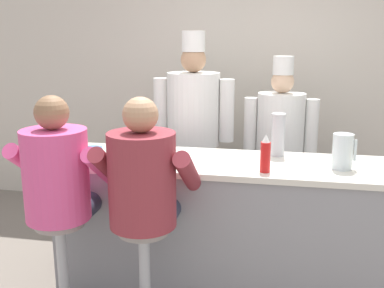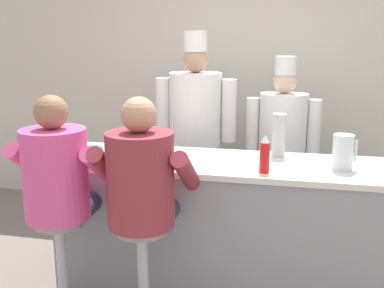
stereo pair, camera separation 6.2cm
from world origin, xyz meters
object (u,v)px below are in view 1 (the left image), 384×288
object	(u,v)px
water_pitcher_clear	(343,151)
coffee_mug_tan	(152,149)
cook_in_whites_near	(193,127)
cook_in_whites_far	(280,141)
breakfast_plate	(119,158)
cereal_bowl	(92,151)
ketchup_bottle_red	(265,154)
diner_seated_pink	(59,180)
diner_seated_maroon	(144,185)
cup_stack_steel	(278,135)

from	to	relation	value
water_pitcher_clear	coffee_mug_tan	distance (m)	1.35
cook_in_whites_near	cook_in_whites_far	distance (m)	0.79
breakfast_plate	cereal_bowl	world-z (taller)	cereal_bowl
ketchup_bottle_red	coffee_mug_tan	xyz separation A→B (m)	(-0.84, 0.30, -0.08)
breakfast_plate	cook_in_whites_far	xyz separation A→B (m)	(1.12, 1.06, -0.07)
breakfast_plate	cereal_bowl	xyz separation A→B (m)	(-0.25, 0.11, 0.01)
ketchup_bottle_red	coffee_mug_tan	bearing A→B (deg)	160.34
coffee_mug_tan	cereal_bowl	bearing A→B (deg)	-169.03
diner_seated_pink	cook_in_whites_near	world-z (taller)	cook_in_whites_near
cook_in_whites_far	water_pitcher_clear	bearing A→B (deg)	-67.97
ketchup_bottle_red	diner_seated_pink	size ratio (longest dim) A/B	0.17
diner_seated_maroon	ketchup_bottle_red	bearing A→B (deg)	26.75
breakfast_plate	diner_seated_maroon	world-z (taller)	diner_seated_maroon
cup_stack_steel	ketchup_bottle_red	bearing A→B (deg)	-99.60
cereal_bowl	cook_in_whites_near	xyz separation A→B (m)	(0.60, 0.88, 0.03)
water_pitcher_clear	ketchup_bottle_red	bearing A→B (deg)	-160.92
diner_seated_maroon	cook_in_whites_far	size ratio (longest dim) A/B	0.90
cook_in_whites_near	cereal_bowl	bearing A→B (deg)	-124.17
cereal_bowl	coffee_mug_tan	xyz separation A→B (m)	(0.44, 0.08, 0.01)
coffee_mug_tan	cup_stack_steel	xyz separation A→B (m)	(0.92, 0.14, 0.12)
cook_in_whites_far	diner_seated_pink	bearing A→B (deg)	-131.49
ketchup_bottle_red	coffee_mug_tan	world-z (taller)	ketchup_bottle_red
cook_in_whites_far	coffee_mug_tan	bearing A→B (deg)	-137.24
water_pitcher_clear	breakfast_plate	bearing A→B (deg)	-177.53
cup_stack_steel	coffee_mug_tan	bearing A→B (deg)	-171.62
water_pitcher_clear	cook_in_whites_near	size ratio (longest dim) A/B	0.13
diner_seated_maroon	cook_in_whites_near	bearing A→B (deg)	89.16
ketchup_bottle_red	cook_in_whites_far	size ratio (longest dim) A/B	0.15
ketchup_bottle_red	coffee_mug_tan	distance (m)	0.90
water_pitcher_clear	diner_seated_maroon	xyz separation A→B (m)	(-1.20, -0.53, -0.14)
diner_seated_maroon	cook_in_whites_far	bearing A→B (deg)	62.41
cup_stack_steel	diner_seated_pink	distance (m)	1.56
cup_stack_steel	cook_in_whites_near	size ratio (longest dim) A/B	0.17
water_pitcher_clear	breakfast_plate	size ratio (longest dim) A/B	1.03
diner_seated_pink	diner_seated_maroon	world-z (taller)	diner_seated_maroon
water_pitcher_clear	breakfast_plate	distance (m)	1.53
water_pitcher_clear	cup_stack_steel	xyz separation A→B (m)	(-0.42, 0.27, 0.04)
coffee_mug_tan	cup_stack_steel	bearing A→B (deg)	8.38
ketchup_bottle_red	cereal_bowl	bearing A→B (deg)	170.35
water_pitcher_clear	cup_stack_steel	world-z (taller)	cup_stack_steel
diner_seated_pink	breakfast_plate	bearing A→B (deg)	64.00
ketchup_bottle_red	cook_in_whites_far	bearing A→B (deg)	85.50
breakfast_plate	coffee_mug_tan	xyz separation A→B (m)	(0.19, 0.20, 0.03)
water_pitcher_clear	diner_seated_pink	xyz separation A→B (m)	(-1.75, -0.53, -0.14)
cup_stack_steel	diner_seated_maroon	world-z (taller)	diner_seated_maroon
coffee_mug_tan	diner_seated_pink	size ratio (longest dim) A/B	0.09
breakfast_plate	diner_seated_pink	size ratio (longest dim) A/B	0.15
ketchup_bottle_red	diner_seated_pink	bearing A→B (deg)	-164.21
cereal_bowl	breakfast_plate	bearing A→B (deg)	-24.17
breakfast_plate	cook_in_whites_near	bearing A→B (deg)	70.68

